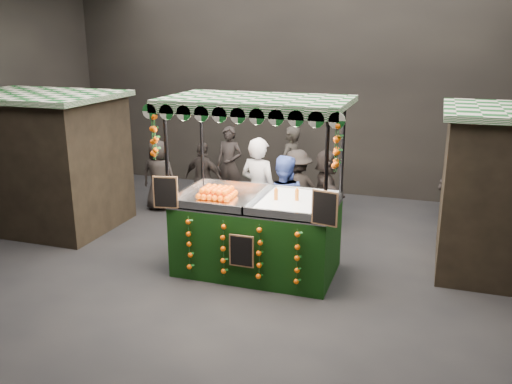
% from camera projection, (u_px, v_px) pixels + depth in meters
% --- Properties ---
extents(ground, '(12.00, 12.00, 0.00)m').
position_uv_depth(ground, '(237.00, 273.00, 8.62)').
color(ground, black).
rests_on(ground, ground).
extents(market_hall, '(12.10, 10.10, 5.05)m').
position_uv_depth(market_hall, '(234.00, 55.00, 7.66)').
color(market_hall, black).
rests_on(market_hall, ground).
extents(neighbour_stall_left, '(3.00, 2.20, 2.60)m').
position_uv_depth(neighbour_stall_left, '(42.00, 160.00, 10.50)').
color(neighbour_stall_left, black).
rests_on(neighbour_stall_left, ground).
extents(juice_stall, '(2.86, 1.68, 2.77)m').
position_uv_depth(juice_stall, '(257.00, 221.00, 8.44)').
color(juice_stall, black).
rests_on(juice_stall, ground).
extents(vendor_grey, '(0.81, 0.64, 1.96)m').
position_uv_depth(vendor_grey, '(259.00, 192.00, 9.57)').
color(vendor_grey, gray).
rests_on(vendor_grey, ground).
extents(vendor_blue, '(0.92, 0.77, 1.71)m').
position_uv_depth(vendor_blue, '(283.00, 204.00, 9.29)').
color(vendor_blue, '#2B3F8C').
rests_on(vendor_blue, ground).
extents(shopper_0, '(0.66, 0.47, 1.71)m').
position_uv_depth(shopper_0, '(229.00, 165.00, 12.09)').
color(shopper_0, '#2A2322').
rests_on(shopper_0, ground).
extents(shopper_1, '(1.19, 1.18, 1.94)m').
position_uv_depth(shopper_1, '(465.00, 203.00, 8.95)').
color(shopper_1, black).
rests_on(shopper_1, ground).
extents(shopper_2, '(0.95, 0.51, 1.53)m').
position_uv_depth(shopper_2, '(204.00, 179.00, 11.25)').
color(shopper_2, black).
rests_on(shopper_2, ground).
extents(shopper_3, '(1.43, 1.18, 1.92)m').
position_uv_depth(shopper_3, '(468.00, 172.00, 11.03)').
color(shopper_3, black).
rests_on(shopper_3, ground).
extents(shopper_4, '(0.79, 0.56, 1.51)m').
position_uv_depth(shopper_4, '(159.00, 175.00, 11.55)').
color(shopper_4, '#2A2422').
rests_on(shopper_4, ground).
extents(shopper_5, '(0.94, 1.53, 1.57)m').
position_uv_depth(shopper_5, '(326.00, 190.00, 10.38)').
color(shopper_5, '#292321').
rests_on(shopper_5, ground).
extents(shopper_6, '(0.56, 0.73, 1.79)m').
position_uv_depth(shopper_6, '(290.00, 168.00, 11.62)').
color(shopper_6, '#2E2A25').
rests_on(shopper_6, ground).
extents(shopper_7, '(1.15, 1.13, 1.58)m').
position_uv_depth(shopper_7, '(296.00, 191.00, 10.30)').
color(shopper_7, black).
rests_on(shopper_7, ground).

